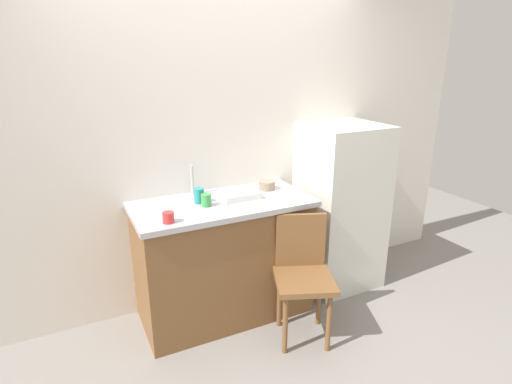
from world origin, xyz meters
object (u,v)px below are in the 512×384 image
at_px(terracotta_bowl, 267,185).
at_px(cup_teal, 199,196).
at_px(cup_green, 206,200).
at_px(cup_red, 168,217).
at_px(refrigerator, 340,207).
at_px(chair, 303,272).
at_px(dish_tray, 239,195).

bearing_deg(terracotta_bowl, cup_teal, -174.06).
bearing_deg(terracotta_bowl, cup_green, -165.35).
distance_m(cup_teal, cup_red, 0.40).
distance_m(refrigerator, cup_red, 1.59).
relative_size(refrigerator, cup_green, 16.00).
xyz_separation_m(refrigerator, cup_teal, (-1.25, 0.03, 0.28)).
bearing_deg(chair, cup_green, 162.28).
height_order(refrigerator, cup_red, refrigerator).
height_order(refrigerator, cup_teal, refrigerator).
distance_m(terracotta_bowl, cup_red, 0.94).
height_order(refrigerator, dish_tray, refrigerator).
distance_m(terracotta_bowl, cup_green, 0.58).
height_order(terracotta_bowl, cup_red, same).
distance_m(cup_green, cup_red, 0.37).
relative_size(refrigerator, cup_teal, 12.96).
bearing_deg(refrigerator, chair, -144.19).
xyz_separation_m(chair, cup_teal, (-0.56, 0.53, 0.49)).
bearing_deg(cup_teal, terracotta_bowl, 5.94).
relative_size(chair, dish_tray, 3.18).
bearing_deg(cup_red, cup_green, 29.53).
distance_m(dish_tray, terracotta_bowl, 0.30).
bearing_deg(cup_red, cup_teal, 41.98).
relative_size(chair, terracotta_bowl, 6.91).
xyz_separation_m(cup_green, cup_red, (-0.32, -0.18, -0.01)).
bearing_deg(refrigerator, cup_red, -171.47).
xyz_separation_m(refrigerator, dish_tray, (-0.95, -0.00, 0.25)).
distance_m(cup_teal, cup_green, 0.09).
relative_size(refrigerator, chair, 1.59).
distance_m(dish_tray, cup_red, 0.64).
bearing_deg(cup_green, chair, -39.36).
xyz_separation_m(dish_tray, cup_teal, (-0.30, 0.04, 0.03)).
distance_m(refrigerator, cup_green, 1.26).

